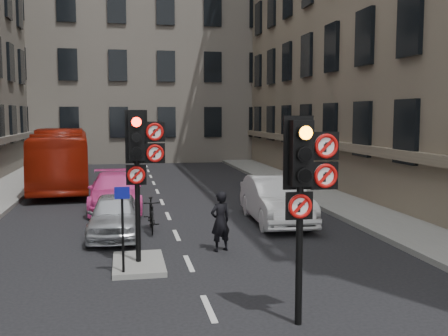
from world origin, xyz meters
name	(u,v)px	position (x,y,z in m)	size (l,w,h in m)	color
pavement_right	(347,203)	(7.20, 12.00, 0.08)	(3.00, 50.00, 0.16)	gray
centre_island	(139,264)	(-1.20, 5.00, 0.06)	(1.20, 2.00, 0.12)	gray
building_far	(140,37)	(0.00, 38.00, 10.00)	(30.00, 14.00, 20.00)	slate
signal_near	(305,175)	(1.49, 0.99, 2.58)	(0.91, 0.40, 3.58)	black
signal_far	(140,153)	(-1.11, 4.99, 2.70)	(0.91, 0.40, 3.58)	black
car_silver	(115,215)	(-1.79, 8.23, 0.63)	(1.48, 3.69, 1.26)	#B9BCC2
car_white	(276,200)	(3.44, 9.23, 0.76)	(1.61, 4.63, 1.52)	silver
car_pink	(115,192)	(-1.86, 12.65, 0.68)	(1.92, 4.71, 1.37)	#ED459F
bus_red	(61,158)	(-4.50, 19.22, 1.44)	(2.42, 10.36, 2.89)	maroon
motorcycle	(151,215)	(-0.70, 8.64, 0.52)	(0.48, 1.71, 1.03)	black
motorcyclist	(220,221)	(0.96, 6.00, 0.80)	(0.58, 0.38, 1.60)	black
info_sign	(122,217)	(-1.55, 4.18, 1.35)	(0.33, 0.10, 1.91)	black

